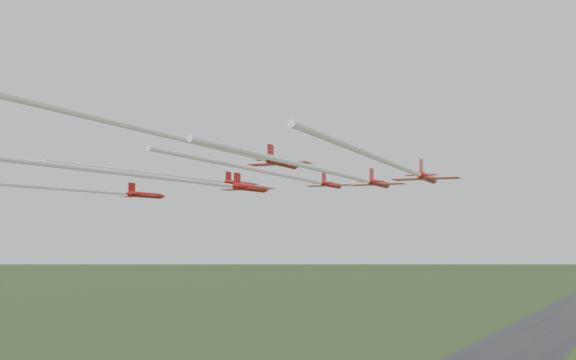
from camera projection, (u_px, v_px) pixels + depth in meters
The scene contains 8 objects.
runway at pixel (529, 341), 275.62m from camera, with size 38.00×900.00×0.04m, color #313133.
jet_lead at pixel (297, 178), 108.01m from camera, with size 12.26×63.03×2.67m.
jet_row2_left at pixel (202, 179), 104.94m from camera, with size 8.07×47.32×2.41m.
jet_row2_right at pixel (346, 176), 87.30m from camera, with size 10.51×57.88×2.57m.
jet_row3_left at pixel (99, 192), 102.10m from camera, with size 8.10×46.95×2.41m.
jet_row3_mid at pixel (203, 182), 85.71m from camera, with size 8.38×50.32×2.49m.
jet_row3_right at pixel (406, 169), 75.41m from camera, with size 11.43×51.98×2.64m.
jet_row4_right at pixel (233, 151), 67.98m from camera, with size 10.15×50.17×2.36m.
Camera 1 is at (60.41, -92.99, 45.47)m, focal length 40.00 mm.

